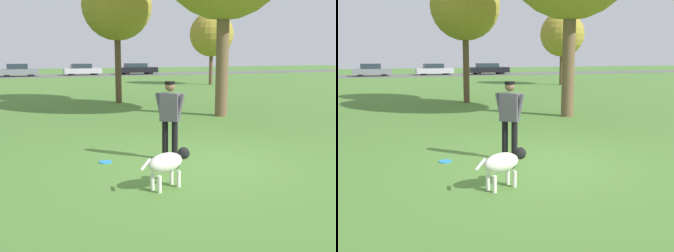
% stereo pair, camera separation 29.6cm
% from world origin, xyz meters
% --- Properties ---
extents(ground_plane, '(120.00, 120.00, 0.00)m').
position_xyz_m(ground_plane, '(0.00, 0.00, 0.00)').
color(ground_plane, '#4C7A33').
extents(far_road_strip, '(120.00, 6.00, 0.01)m').
position_xyz_m(far_road_strip, '(0.00, 36.50, 0.01)').
color(far_road_strip, '#5B5B59').
rests_on(far_road_strip, ground_plane).
extents(person, '(0.56, 0.50, 1.68)m').
position_xyz_m(person, '(-0.38, 0.45, 0.99)').
color(person, black).
rests_on(person, ground_plane).
extents(dog, '(1.04, 0.56, 0.64)m').
position_xyz_m(dog, '(-1.10, -1.23, 0.44)').
color(dog, silver).
rests_on(dog, ground_plane).
extents(frisbee, '(0.27, 0.27, 0.02)m').
position_xyz_m(frisbee, '(-1.72, 0.73, 0.01)').
color(frisbee, '#268CE5').
rests_on(frisbee, ground_plane).
extents(tree_far_right, '(3.25, 3.25, 5.33)m').
position_xyz_m(tree_far_right, '(10.64, 19.28, 3.69)').
color(tree_far_right, brown).
rests_on(tree_far_right, ground_plane).
extents(tree_mid_center, '(3.18, 3.18, 6.03)m').
position_xyz_m(tree_mid_center, '(1.24, 10.76, 4.42)').
color(tree_mid_center, brown).
rests_on(tree_mid_center, ground_plane).
extents(parked_car_grey, '(3.89, 1.77, 1.31)m').
position_xyz_m(parked_car_grey, '(-2.57, 36.50, 0.65)').
color(parked_car_grey, slate).
rests_on(parked_car_grey, ground_plane).
extents(parked_car_silver, '(4.08, 1.70, 1.26)m').
position_xyz_m(parked_car_silver, '(4.05, 36.89, 0.62)').
color(parked_car_silver, '#B7B7BC').
rests_on(parked_car_silver, ground_plane).
extents(parked_car_black, '(4.59, 1.86, 1.27)m').
position_xyz_m(parked_car_black, '(10.18, 36.40, 0.64)').
color(parked_car_black, black).
rests_on(parked_car_black, ground_plane).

